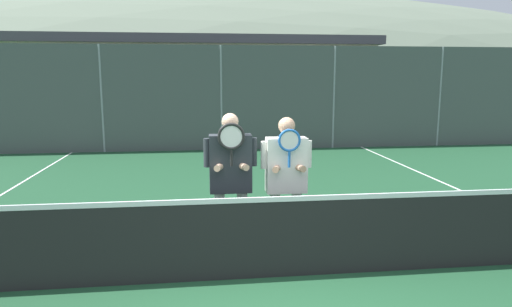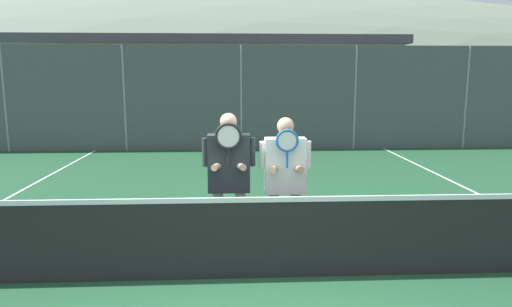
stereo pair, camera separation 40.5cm
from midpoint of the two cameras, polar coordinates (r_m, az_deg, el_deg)
The scene contains 12 objects.
ground_plane at distance 5.31m, azimuth -1.52°, elevation -15.28°, with size 120.00×120.00×0.00m, color #1E4C2D.
hill_distant at distance 54.76m, azimuth -6.60°, elevation 7.24°, with size 111.61×62.01×21.70m.
clubhouse_building at distance 21.49m, azimuth -10.73°, elevation 8.79°, with size 17.81×5.50×3.92m.
fence_back at distance 13.93m, azimuth -5.19°, elevation 6.89°, with size 21.09×0.06×3.16m.
tennis_net at distance 5.13m, azimuth -1.54°, elevation -10.38°, with size 11.96×0.09×1.03m.
court_line_right_sideline at distance 9.48m, azimuth 24.50°, elevation -4.87°, with size 0.05×16.00×0.01m, color white.
player_leftmost at distance 5.45m, azimuth -5.32°, elevation -2.70°, with size 0.63×0.34×1.81m.
player_center_left at distance 5.53m, azimuth 1.70°, elevation -2.87°, with size 0.62×0.34×1.76m.
car_far_left at distance 17.74m, azimuth -22.98°, elevation 4.41°, with size 4.55×1.92×1.65m.
car_left_of_center at distance 16.65m, azimuth -5.64°, elevation 4.88°, with size 4.71×1.98×1.68m.
car_center at distance 17.93m, azimuth 10.66°, elevation 5.37°, with size 4.08×2.01×1.89m.
car_right_of_center at distance 19.54m, azimuth 25.01°, elevation 4.93°, with size 4.45×2.00×1.85m.
Camera 1 is at (-0.66, -4.78, 2.24)m, focal length 32.00 mm.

